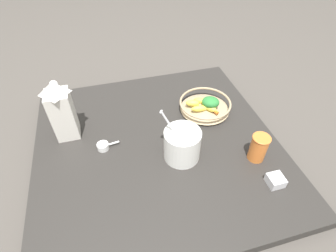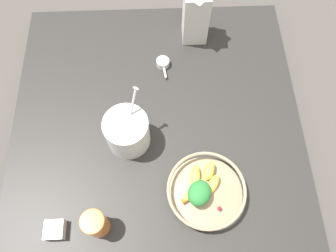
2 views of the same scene
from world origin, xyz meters
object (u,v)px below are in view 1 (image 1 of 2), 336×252
at_px(fruit_bowl, 205,105).
at_px(yogurt_tub, 182,143).
at_px(drinking_cup, 259,147).
at_px(spice_jar, 275,181).
at_px(milk_carton, 61,110).

bearing_deg(fruit_bowl, yogurt_tub, 51.24).
xyz_separation_m(yogurt_tub, drinking_cup, (-0.28, 0.09, -0.01)).
distance_m(fruit_bowl, drinking_cup, 0.33).
bearing_deg(fruit_bowl, spice_jar, 102.14).
bearing_deg(milk_carton, drinking_cup, 154.87).
bearing_deg(fruit_bowl, drinking_cup, 105.66).
height_order(yogurt_tub, spice_jar, yogurt_tub).
relative_size(fruit_bowl, spice_jar, 4.32).
height_order(milk_carton, yogurt_tub, milk_carton).
xyz_separation_m(fruit_bowl, yogurt_tub, (0.19, 0.23, 0.04)).
height_order(yogurt_tub, drinking_cup, yogurt_tub).
xyz_separation_m(drinking_cup, spice_jar, (-0.01, 0.13, -0.04)).
distance_m(yogurt_tub, spice_jar, 0.36).
xyz_separation_m(milk_carton, drinking_cup, (-0.70, 0.33, -0.07)).
bearing_deg(drinking_cup, spice_jar, 92.92).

